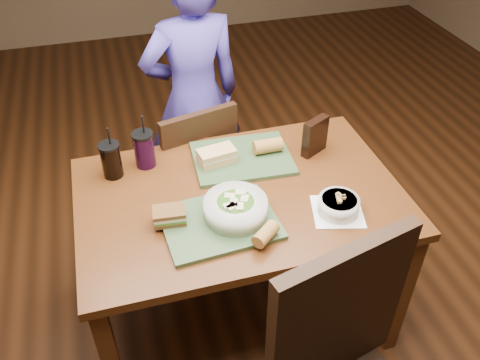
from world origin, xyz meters
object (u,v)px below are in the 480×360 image
at_px(sandwich_far, 217,156).
at_px(baguette_far, 268,146).
at_px(chair_far, 198,170).
at_px(salad_bowl, 236,207).
at_px(cup_cola, 111,160).
at_px(dining_table, 240,210).
at_px(sandwich_near, 169,215).
at_px(tray_far, 242,158).
at_px(soup_bowl, 339,205).
at_px(cup_berry, 144,149).
at_px(baguette_near, 266,234).
at_px(diner, 194,98).
at_px(chip_bag, 315,136).
at_px(tray_near, 220,223).

xyz_separation_m(sandwich_far, baguette_far, (0.23, 0.01, -0.00)).
xyz_separation_m(chair_far, salad_bowl, (0.01, -0.67, 0.32)).
xyz_separation_m(chair_far, cup_cola, (-0.41, -0.27, 0.34)).
relative_size(dining_table, sandwich_near, 10.24).
distance_m(tray_far, soup_bowl, 0.50).
relative_size(sandwich_far, cup_berry, 0.68).
bearing_deg(cup_berry, baguette_near, -59.26).
distance_m(chair_far, soup_bowl, 0.89).
bearing_deg(sandwich_near, tray_far, 40.38).
bearing_deg(dining_table, sandwich_near, -161.55).
distance_m(chair_far, tray_far, 0.44).
xyz_separation_m(diner, salad_bowl, (-0.04, -0.97, 0.07)).
xyz_separation_m(chair_far, sandwich_far, (0.03, -0.32, 0.31)).
bearing_deg(salad_bowl, cup_cola, 136.46).
distance_m(soup_bowl, baguette_near, 0.33).
height_order(sandwich_far, chip_bag, chip_bag).
xyz_separation_m(baguette_far, cup_berry, (-0.53, 0.08, 0.03)).
distance_m(cup_berry, chip_bag, 0.74).
xyz_separation_m(baguette_near, cup_cola, (-0.49, 0.55, 0.03)).
bearing_deg(baguette_far, baguette_near, -109.16).
bearing_deg(tray_far, soup_bowl, -58.59).
bearing_deg(cup_cola, salad_bowl, -43.54).
xyz_separation_m(soup_bowl, sandwich_far, (-0.38, 0.42, 0.01)).
bearing_deg(baguette_near, tray_far, 83.29).
distance_m(baguette_far, chip_bag, 0.21).
xyz_separation_m(tray_near, cup_berry, (-0.21, 0.45, 0.07)).
bearing_deg(dining_table, cup_cola, 151.21).
xyz_separation_m(soup_bowl, baguette_near, (-0.32, -0.08, 0.01)).
bearing_deg(baguette_far, salad_bowl, -124.55).
xyz_separation_m(chair_far, baguette_far, (0.26, -0.31, 0.31)).
relative_size(soup_bowl, chip_bag, 1.38).
height_order(sandwich_near, baguette_far, baguette_far).
xyz_separation_m(salad_bowl, cup_cola, (-0.42, 0.40, 0.02)).
bearing_deg(chip_bag, baguette_near, -156.92).
bearing_deg(baguette_far, chair_far, 129.76).
bearing_deg(soup_bowl, chair_far, 118.49).
relative_size(dining_table, baguette_near, 12.18).
distance_m(dining_table, sandwich_near, 0.35).
relative_size(chair_far, chip_bag, 5.21).
bearing_deg(dining_table, chip_bag, 25.13).
distance_m(dining_table, salad_bowl, 0.21).
xyz_separation_m(dining_table, diner, (-0.02, 0.83, 0.07)).
relative_size(tray_far, salad_bowl, 1.75).
bearing_deg(tray_far, cup_cola, 175.24).
relative_size(salad_bowl, soup_bowl, 1.03).
distance_m(dining_table, cup_cola, 0.57).
relative_size(dining_table, chair_far, 1.48).
xyz_separation_m(tray_near, baguette_far, (0.31, 0.37, 0.04)).
relative_size(diner, soup_bowl, 6.31).
bearing_deg(chair_far, diner, 79.94).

